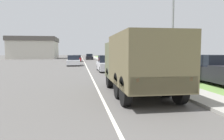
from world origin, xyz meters
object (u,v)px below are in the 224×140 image
(car_nearest_ahead, at_px, (107,64))
(car_second_ahead, at_px, (74,61))
(pickup_truck, at_px, (223,71))
(military_truck, at_px, (139,61))
(car_third_ahead, at_px, (77,58))
(car_fourth_ahead, at_px, (89,57))
(lamp_post, at_px, (170,7))

(car_nearest_ahead, relative_size, car_second_ahead, 1.06)
(pickup_truck, bearing_deg, car_nearest_ahead, 118.68)
(military_truck, height_order, car_nearest_ahead, military_truck)
(car_nearest_ahead, bearing_deg, car_third_ahead, 97.90)
(military_truck, relative_size, car_fourth_ahead, 1.45)
(car_third_ahead, bearing_deg, car_nearest_ahead, -82.10)
(car_second_ahead, bearing_deg, military_truck, -80.91)
(car_second_ahead, relative_size, lamp_post, 0.56)
(car_fourth_ahead, bearing_deg, military_truck, -89.74)
(military_truck, distance_m, pickup_truck, 6.39)
(car_nearest_ahead, bearing_deg, car_fourth_ahead, 90.44)
(pickup_truck, bearing_deg, military_truck, -160.29)
(military_truck, height_order, pickup_truck, military_truck)
(car_third_ahead, height_order, pickup_truck, pickup_truck)
(military_truck, relative_size, car_nearest_ahead, 1.38)
(car_third_ahead, xyz_separation_m, lamp_post, (5.98, -34.15, 4.18))
(car_second_ahead, bearing_deg, car_fourth_ahead, 81.85)
(car_third_ahead, distance_m, car_fourth_ahead, 10.68)
(pickup_truck, bearing_deg, car_second_ahead, 114.84)
(lamp_post, bearing_deg, car_fourth_ahead, 93.77)
(car_nearest_ahead, distance_m, car_third_ahead, 24.19)
(car_third_ahead, distance_m, lamp_post, 34.92)
(car_nearest_ahead, height_order, pickup_truck, pickup_truck)
(military_truck, xyz_separation_m, car_third_ahead, (-3.28, 36.95, -1.01))
(military_truck, height_order, car_third_ahead, military_truck)
(car_fourth_ahead, bearing_deg, pickup_truck, -82.17)
(military_truck, bearing_deg, car_third_ahead, 95.07)
(military_truck, height_order, car_fourth_ahead, military_truck)
(car_second_ahead, distance_m, car_third_ahead, 13.94)
(lamp_post, bearing_deg, pickup_truck, -11.45)
(military_truck, relative_size, pickup_truck, 1.15)
(military_truck, height_order, car_second_ahead, military_truck)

